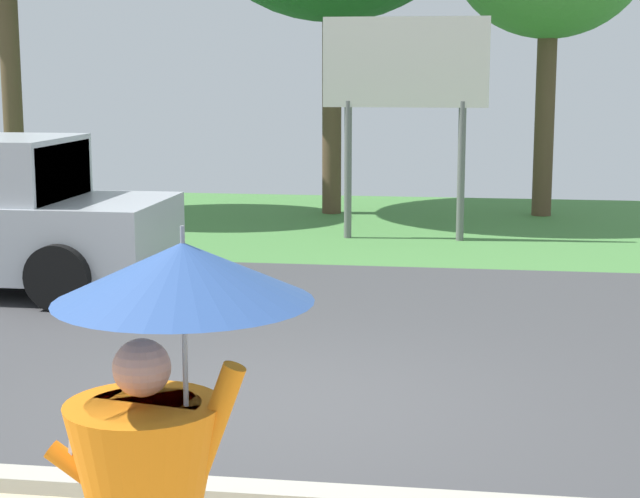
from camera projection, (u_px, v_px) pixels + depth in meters
name	position (u px, v px, depth m)	size (l,w,h in m)	color
ground_plane	(334.00, 321.00, 11.38)	(40.00, 22.00, 0.20)	#424244
monk_pedestrian	(155.00, 496.00, 3.94)	(1.06, 0.96, 2.13)	orange
roadside_billboard	(405.00, 79.00, 16.17)	(2.60, 0.12, 3.50)	slate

